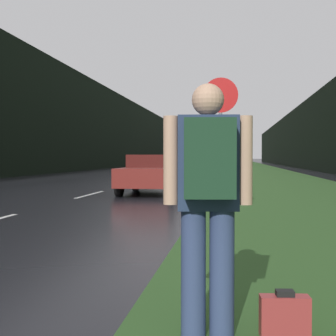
{
  "coord_description": "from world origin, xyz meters",
  "views": [
    {
      "loc": [
        4.79,
        -0.31,
        1.28
      ],
      "look_at": [
        2.66,
        14.95,
        0.91
      ],
      "focal_mm": 50.0,
      "sensor_mm": 36.0,
      "label": 1
    }
  ],
  "objects": [
    {
      "name": "grass_verge",
      "position": [
        6.96,
        40.0,
        0.01
      ],
      "size": [
        6.0,
        240.0,
        0.02
      ],
      "primitive_type": "cube",
      "color": "#2D5123",
      "rests_on": "ground_plane"
    },
    {
      "name": "treeline_near_side",
      "position": [
        12.96,
        50.0,
        3.49
      ],
      "size": [
        2.0,
        140.0,
        6.97
      ],
      "primitive_type": "cube",
      "color": "black",
      "rests_on": "ground_plane"
    },
    {
      "name": "stop_sign",
      "position": [
        4.53,
        9.42,
        1.82
      ],
      "size": [
        0.72,
        0.07,
        2.91
      ],
      "color": "slate",
      "rests_on": "ground_plane"
    },
    {
      "name": "car_passing_near",
      "position": [
        1.98,
        15.72,
        0.7
      ],
      "size": [
        1.86,
        4.18,
        1.35
      ],
      "rotation": [
        0.0,
        0.0,
        3.14
      ],
      "color": "maroon",
      "rests_on": "ground_plane"
    },
    {
      "name": "car_passing_far",
      "position": [
        1.98,
        38.16,
        0.71
      ],
      "size": [
        1.95,
        4.37,
        1.39
      ],
      "rotation": [
        0.0,
        0.0,
        3.14
      ],
      "color": "#BCBCBC",
      "rests_on": "ground_plane"
    },
    {
      "name": "car_oncoming",
      "position": [
        -1.98,
        50.04,
        0.7
      ],
      "size": [
        1.99,
        4.41,
        1.37
      ],
      "color": "#BCBCBC",
      "rests_on": "ground_plane"
    },
    {
      "name": "lane_stripe_d",
      "position": [
        0.0,
        21.97,
        0.0
      ],
      "size": [
        0.12,
        3.0,
        0.01
      ],
      "primitive_type": "cube",
      "color": "silver",
      "rests_on": "ground_plane"
    },
    {
      "name": "lane_stripe_c",
      "position": [
        0.0,
        14.97,
        0.0
      ],
      "size": [
        0.12,
        3.0,
        0.01
      ],
      "primitive_type": "cube",
      "color": "silver",
      "rests_on": "ground_plane"
    },
    {
      "name": "treeline_far_side",
      "position": [
        -9.96,
        50.0,
        4.47
      ],
      "size": [
        2.0,
        140.0,
        8.94
      ],
      "primitive_type": "cube",
      "color": "black",
      "rests_on": "ground_plane"
    },
    {
      "name": "suitcase",
      "position": [
        5.15,
        3.01,
        0.16
      ],
      "size": [
        0.35,
        0.16,
        0.35
      ],
      "rotation": [
        0.0,
        0.0,
        0.11
      ],
      "color": "#9E3333",
      "rests_on": "ground_plane"
    },
    {
      "name": "delivery_truck",
      "position": [
        -1.98,
        77.34,
        1.76
      ],
      "size": [
        2.59,
        8.38,
        3.33
      ],
      "color": "#6E684F",
      "rests_on": "ground_plane"
    },
    {
      "name": "hitchhiker_with_backpack",
      "position": [
        4.62,
        2.91,
        1.02
      ],
      "size": [
        0.62,
        0.45,
        1.79
      ],
      "rotation": [
        0.0,
        0.0,
        0.11
      ],
      "color": "navy",
      "rests_on": "ground_plane"
    }
  ]
}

